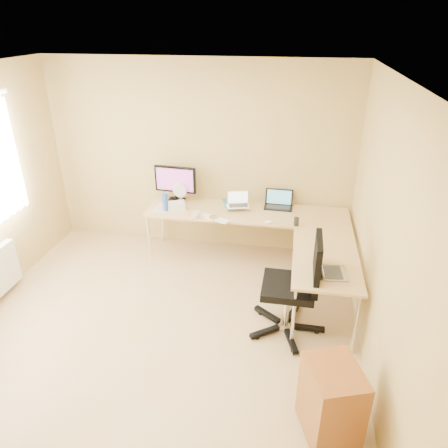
% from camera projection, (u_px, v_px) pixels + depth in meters
% --- Properties ---
extents(floor, '(4.50, 4.50, 0.00)m').
position_uv_depth(floor, '(153.00, 345.00, 4.26)').
color(floor, tan).
rests_on(floor, ground).
extents(ceiling, '(4.50, 4.50, 0.00)m').
position_uv_depth(ceiling, '(126.00, 80.00, 3.10)').
color(ceiling, white).
rests_on(ceiling, ground).
extents(wall_back, '(4.50, 0.00, 4.50)m').
position_uv_depth(wall_back, '(199.00, 158.00, 5.67)').
color(wall_back, tan).
rests_on(wall_back, ground).
extents(wall_right, '(0.00, 4.50, 4.50)m').
position_uv_depth(wall_right, '(389.00, 254.00, 3.36)').
color(wall_right, tan).
rests_on(wall_right, ground).
extents(desk_main, '(2.65, 0.70, 0.73)m').
position_uv_depth(desk_main, '(246.00, 236.00, 5.62)').
color(desk_main, tan).
rests_on(desk_main, ground).
extents(desk_return, '(0.70, 1.30, 0.73)m').
position_uv_depth(desk_return, '(322.00, 285.00, 4.59)').
color(desk_return, tan).
rests_on(desk_return, ground).
extents(monitor, '(0.60, 0.23, 0.50)m').
position_uv_depth(monitor, '(175.00, 184.00, 5.68)').
color(monitor, black).
rests_on(monitor, desk_main).
extents(book_stack, '(0.33, 0.37, 0.05)m').
position_uv_depth(book_stack, '(233.00, 204.00, 5.63)').
color(book_stack, '#2C7474').
rests_on(book_stack, desk_main).
extents(laptop_center, '(0.34, 0.29, 0.19)m').
position_uv_depth(laptop_center, '(238.00, 200.00, 5.44)').
color(laptop_center, silver).
rests_on(laptop_center, desk_main).
extents(laptop_black, '(0.37, 0.28, 0.23)m').
position_uv_depth(laptop_black, '(279.00, 200.00, 5.52)').
color(laptop_black, black).
rests_on(laptop_black, desk_main).
extents(keyboard, '(0.40, 0.26, 0.02)m').
position_uv_depth(keyboard, '(215.00, 218.00, 5.25)').
color(keyboard, white).
rests_on(keyboard, desk_main).
extents(mouse, '(0.10, 0.07, 0.04)m').
position_uv_depth(mouse, '(268.00, 222.00, 5.14)').
color(mouse, white).
rests_on(mouse, desk_main).
extents(mug, '(0.10, 0.10, 0.09)m').
position_uv_depth(mug, '(196.00, 215.00, 5.27)').
color(mug, silver).
rests_on(mug, desk_main).
extents(cd_stack, '(0.15, 0.15, 0.03)m').
position_uv_depth(cd_stack, '(214.00, 218.00, 5.25)').
color(cd_stack, white).
rests_on(cd_stack, desk_main).
extents(water_bottle, '(0.09, 0.09, 0.25)m').
position_uv_depth(water_bottle, '(165.00, 202.00, 5.42)').
color(water_bottle, '#2451A5').
rests_on(water_bottle, desk_main).
extents(papers, '(0.23, 0.31, 0.01)m').
position_uv_depth(papers, '(163.00, 208.00, 5.55)').
color(papers, silver).
rests_on(papers, desk_main).
extents(white_box, '(0.27, 0.24, 0.08)m').
position_uv_depth(white_box, '(176.00, 206.00, 5.53)').
color(white_box, silver).
rests_on(white_box, desk_main).
extents(desk_fan, '(0.22, 0.22, 0.25)m').
position_uv_depth(desk_fan, '(181.00, 193.00, 5.71)').
color(desk_fan, silver).
rests_on(desk_fan, desk_main).
extents(black_cup, '(0.07, 0.07, 0.10)m').
position_uv_depth(black_cup, '(296.00, 222.00, 5.07)').
color(black_cup, black).
rests_on(black_cup, desk_main).
extents(laptop_return, '(0.39, 0.32, 0.25)m').
position_uv_depth(laptop_return, '(332.00, 263.00, 4.08)').
color(laptop_return, '#9C9CAD').
rests_on(laptop_return, desk_return).
extents(office_chair, '(0.69, 0.69, 1.14)m').
position_uv_depth(office_chair, '(288.00, 291.00, 4.27)').
color(office_chair, black).
rests_on(office_chair, ground).
extents(cabinet, '(0.51, 0.57, 0.65)m').
position_uv_depth(cabinet, '(331.00, 401.00, 3.20)').
color(cabinet, brown).
rests_on(cabinet, ground).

